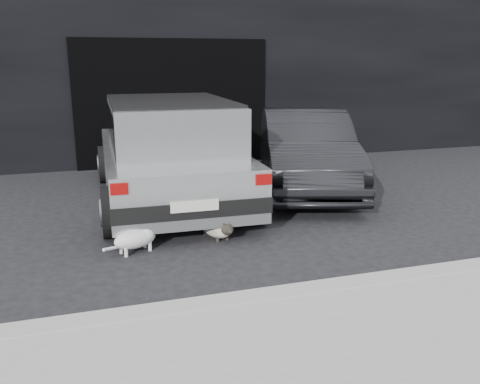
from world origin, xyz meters
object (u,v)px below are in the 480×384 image
object	(u,v)px
silver_hatchback	(169,147)
second_car	(306,150)
cat_siamese	(218,229)
cat_white	(138,237)

from	to	relation	value
silver_hatchback	second_car	world-z (taller)	silver_hatchback
cat_siamese	cat_white	size ratio (longest dim) A/B	1.10
second_car	cat_white	distance (m)	3.90
silver_hatchback	cat_siamese	bearing A→B (deg)	-80.04
second_car	cat_siamese	world-z (taller)	second_car
silver_hatchback	cat_siamese	distance (m)	2.04
second_car	cat_siamese	size ratio (longest dim) A/B	5.16
cat_siamese	cat_white	distance (m)	1.03
silver_hatchback	cat_siamese	world-z (taller)	silver_hatchback
second_car	cat_white	xyz separation A→B (m)	(-3.15, -2.25, -0.50)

